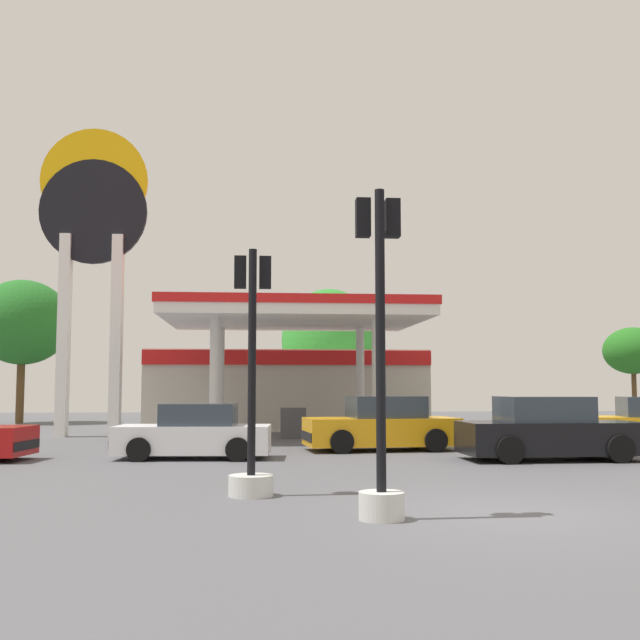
% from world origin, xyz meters
% --- Properties ---
extents(ground_plane, '(90.00, 90.00, 0.00)m').
position_xyz_m(ground_plane, '(0.00, 0.00, 0.00)').
color(ground_plane, '#56565B').
rests_on(ground_plane, ground).
extents(gas_station, '(12.00, 14.33, 4.81)m').
position_xyz_m(gas_station, '(-2.38, 22.65, 2.10)').
color(gas_station, beige).
rests_on(gas_station, ground).
extents(station_pole_sign, '(4.03, 0.56, 11.75)m').
position_xyz_m(station_pole_sign, '(-9.96, 18.01, 7.45)').
color(station_pole_sign, white).
rests_on(station_pole_sign, ground).
extents(car_0, '(4.08, 2.04, 1.42)m').
position_xyz_m(car_0, '(-5.32, 9.01, 0.64)').
color(car_0, black).
rests_on(car_0, ground).
extents(car_1, '(4.54, 2.13, 1.61)m').
position_xyz_m(car_1, '(3.73, 7.86, 0.73)').
color(car_1, black).
rests_on(car_1, ground).
extents(car_4, '(4.58, 2.35, 1.58)m').
position_xyz_m(car_4, '(-0.04, 11.11, 0.72)').
color(car_4, black).
rests_on(car_4, ground).
extents(traffic_signal_0, '(0.65, 0.68, 4.72)m').
position_xyz_m(traffic_signal_0, '(-1.96, -0.32, 1.72)').
color(traffic_signal_0, silver).
rests_on(traffic_signal_0, ground).
extents(traffic_signal_1, '(0.77, 0.77, 4.27)m').
position_xyz_m(traffic_signal_1, '(-3.80, 2.14, 1.35)').
color(traffic_signal_1, silver).
rests_on(traffic_signal_1, ground).
extents(tree_0, '(4.78, 4.78, 7.32)m').
position_xyz_m(tree_0, '(-15.67, 28.75, 5.13)').
color(tree_0, brown).
rests_on(tree_0, ground).
extents(tree_1, '(4.79, 4.79, 6.80)m').
position_xyz_m(tree_1, '(-0.06, 27.10, 4.20)').
color(tree_1, brown).
rests_on(tree_1, ground).
extents(tree_2, '(3.07, 3.07, 5.00)m').
position_xyz_m(tree_2, '(16.19, 27.56, 3.74)').
color(tree_2, brown).
rests_on(tree_2, ground).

